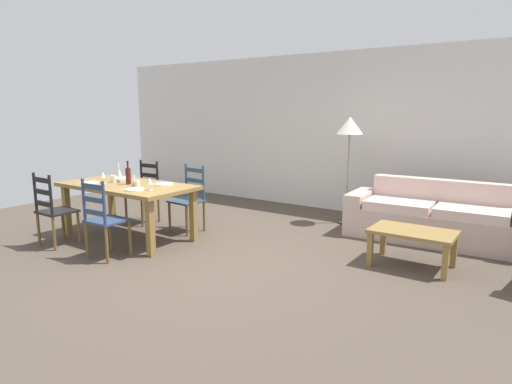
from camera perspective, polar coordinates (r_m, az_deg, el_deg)
The scene contains 26 objects.
ground_plane at distance 5.31m, azimuth -6.25°, elevation -8.66°, with size 9.60×9.60×0.02m, color #4B3F34.
wall_far at distance 7.82m, azimuth 9.57°, elevation 7.64°, with size 9.60×0.16×2.70m, color silver.
dining_table at distance 6.20m, azimuth -16.40°, elevation 0.21°, with size 1.90×0.96×0.75m.
dining_chair_near_left at distance 6.19m, azimuth -24.87°, elevation -2.13°, with size 0.43×0.41×0.96m.
dining_chair_near_right at distance 5.46m, azimuth -19.21°, elevation -3.33°, with size 0.43×0.41×0.96m.
dining_chair_far_left at distance 7.05m, azimuth -14.32°, elevation -0.01°, with size 0.43×0.41×0.96m.
dining_chair_far_right at distance 6.41m, azimuth -8.69°, elevation -0.84°, with size 0.45×0.43×0.96m.
dinner_plate_near_left at distance 6.39m, azimuth -20.74°, elevation 1.12°, with size 0.24×0.24×0.02m, color white.
fork_near_left at distance 6.52m, azimuth -21.50°, elevation 1.18°, with size 0.02×0.17×0.01m, color silver.
dinner_plate_near_right at distance 5.69m, azimuth -15.51°, elevation 0.31°, with size 0.24×0.24×0.02m, color white.
fork_near_right at distance 5.80m, azimuth -16.47°, elevation 0.40°, with size 0.02×0.17×0.01m, color silver.
dinner_plate_far_left at distance 6.69m, azimuth -17.25°, elevation 1.72°, with size 0.24×0.24×0.02m, color white.
fork_far_left at distance 6.81m, azimuth -18.03°, elevation 1.78°, with size 0.02×0.17×0.01m, color silver.
dinner_plate_far_right at distance 6.02m, azimuth -11.89°, elevation 1.02°, with size 0.24×0.24×0.02m, color white.
fork_far_right at distance 6.12m, azimuth -12.86°, elevation 1.10°, with size 0.02×0.17×0.01m, color silver.
wine_bottle at distance 6.16m, azimuth -16.28°, elevation 2.07°, with size 0.07×0.07×0.32m.
wine_glass_near_left at distance 6.34m, azimuth -19.28°, elevation 2.06°, with size 0.06×0.06×0.16m.
wine_glass_near_right at distance 5.63m, azimuth -13.65°, elevation 1.36°, with size 0.06×0.06×0.16m.
wine_glass_far_left at distance 6.49m, azimuth -17.32°, elevation 2.37°, with size 0.06×0.06×0.16m.
coffee_cup_primary at distance 5.89m, azimuth -15.20°, elevation 1.03°, with size 0.07×0.07×0.09m, color silver.
coffee_cup_secondary at distance 6.41m, azimuth -18.08°, elevation 1.63°, with size 0.07×0.07×0.09m, color silver.
candle_tall at distance 6.33m, azimuth -17.38°, elevation 1.85°, with size 0.05×0.05×0.27m.
candle_short at distance 6.00m, azimuth -15.55°, elevation 1.13°, with size 0.05×0.05×0.15m.
couch at distance 6.39m, azimuth 22.28°, elevation -3.27°, with size 2.31×0.90×0.80m.
coffee_table at distance 5.22m, azimuth 19.71°, elevation -5.38°, with size 0.90×0.56×0.42m.
standing_lamp at distance 6.80m, azimuth 12.08°, elevation 7.63°, with size 0.40×0.40×1.64m.
Camera 1 is at (3.28, -3.79, 1.74)m, focal length 30.77 mm.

